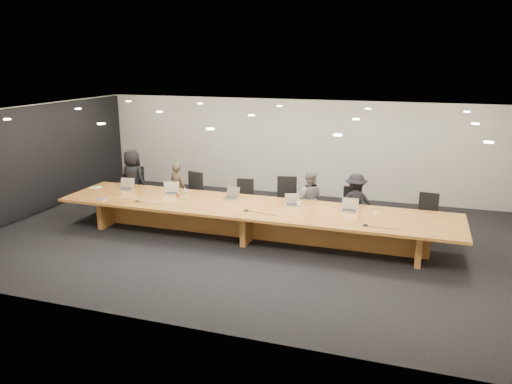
% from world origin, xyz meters
% --- Properties ---
extents(ground, '(12.00, 12.00, 0.00)m').
position_xyz_m(ground, '(0.00, 0.00, 0.00)').
color(ground, black).
rests_on(ground, ground).
extents(back_wall, '(12.00, 0.02, 2.80)m').
position_xyz_m(back_wall, '(0.00, 4.00, 1.40)').
color(back_wall, beige).
rests_on(back_wall, ground).
extents(left_wall_panel, '(0.08, 7.84, 2.74)m').
position_xyz_m(left_wall_panel, '(-5.94, 0.00, 1.37)').
color(left_wall_panel, black).
rests_on(left_wall_panel, ground).
extents(conference_table, '(9.00, 1.80, 0.75)m').
position_xyz_m(conference_table, '(0.00, 0.00, 0.52)').
color(conference_table, brown).
rests_on(conference_table, ground).
extents(chair_far_left, '(0.65, 0.65, 1.11)m').
position_xyz_m(chair_far_left, '(-3.85, 1.30, 0.55)').
color(chair_far_left, black).
rests_on(chair_far_left, ground).
extents(chair_left, '(0.68, 0.68, 1.09)m').
position_xyz_m(chair_left, '(-2.13, 1.27, 0.55)').
color(chair_left, black).
rests_on(chair_left, ground).
extents(chair_mid_left, '(0.60, 0.60, 1.02)m').
position_xyz_m(chair_mid_left, '(-0.63, 1.23, 0.51)').
color(chair_mid_left, black).
rests_on(chair_mid_left, ground).
extents(chair_mid_right, '(0.70, 0.70, 1.16)m').
position_xyz_m(chair_mid_right, '(0.46, 1.26, 0.58)').
color(chair_mid_right, black).
rests_on(chair_mid_right, ground).
extents(chair_right, '(0.60, 0.60, 1.03)m').
position_xyz_m(chair_right, '(2.06, 1.28, 0.52)').
color(chair_right, black).
rests_on(chair_right, ground).
extents(chair_far_right, '(0.59, 0.59, 1.03)m').
position_xyz_m(chair_far_right, '(3.73, 1.24, 0.52)').
color(chair_far_right, black).
rests_on(chair_far_right, ground).
extents(person_a, '(0.85, 0.62, 1.59)m').
position_xyz_m(person_a, '(-3.82, 1.25, 0.79)').
color(person_a, black).
rests_on(person_a, ground).
extents(person_b, '(0.55, 0.44, 1.32)m').
position_xyz_m(person_b, '(-2.49, 1.28, 0.66)').
color(person_b, '#3A301F').
rests_on(person_b, ground).
extents(person_c, '(0.72, 0.59, 1.39)m').
position_xyz_m(person_c, '(1.04, 1.20, 0.70)').
color(person_c, slate).
rests_on(person_c, ground).
extents(person_d, '(0.96, 0.66, 1.37)m').
position_xyz_m(person_d, '(2.13, 1.26, 0.69)').
color(person_d, black).
rests_on(person_d, ground).
extents(laptop_a, '(0.39, 0.31, 0.28)m').
position_xyz_m(laptop_a, '(-3.48, 0.37, 0.89)').
color(laptop_a, '#B7A98C').
rests_on(laptop_a, conference_table).
extents(laptop_b, '(0.43, 0.37, 0.29)m').
position_xyz_m(laptop_b, '(-2.20, 0.35, 0.89)').
color(laptop_b, beige).
rests_on(laptop_b, conference_table).
extents(laptop_c, '(0.41, 0.34, 0.28)m').
position_xyz_m(laptop_c, '(-0.69, 0.43, 0.89)').
color(laptop_c, tan).
rests_on(laptop_c, conference_table).
extents(laptop_d, '(0.39, 0.33, 0.26)m').
position_xyz_m(laptop_d, '(0.85, 0.34, 0.88)').
color(laptop_d, tan).
rests_on(laptop_d, conference_table).
extents(laptop_e, '(0.35, 0.26, 0.28)m').
position_xyz_m(laptop_e, '(2.12, 0.30, 0.89)').
color(laptop_e, '#BFAD92').
rests_on(laptop_e, conference_table).
extents(water_bottle, '(0.06, 0.06, 0.19)m').
position_xyz_m(water_bottle, '(-1.76, 0.24, 0.85)').
color(water_bottle, '#B1C1BC').
rests_on(water_bottle, conference_table).
extents(amber_mug, '(0.08, 0.08, 0.09)m').
position_xyz_m(amber_mug, '(-1.92, 0.18, 0.79)').
color(amber_mug, brown).
rests_on(amber_mug, conference_table).
extents(paper_cup_near, '(0.09, 0.09, 0.10)m').
position_xyz_m(paper_cup_near, '(1.00, 0.32, 0.80)').
color(paper_cup_near, silver).
rests_on(paper_cup_near, conference_table).
extents(paper_cup_far, '(0.09, 0.09, 0.09)m').
position_xyz_m(paper_cup_far, '(2.68, 0.15, 0.79)').
color(paper_cup_far, white).
rests_on(paper_cup_far, conference_table).
extents(notepad, '(0.25, 0.21, 0.01)m').
position_xyz_m(notepad, '(-4.32, 0.29, 0.76)').
color(notepad, white).
rests_on(notepad, conference_table).
extents(lime_gadget, '(0.17, 0.13, 0.02)m').
position_xyz_m(lime_gadget, '(-4.33, 0.28, 0.78)').
color(lime_gadget, green).
rests_on(lime_gadget, notepad).
extents(av_box, '(0.25, 0.20, 0.03)m').
position_xyz_m(av_box, '(-3.50, -0.62, 0.77)').
color(av_box, silver).
rests_on(av_box, conference_table).
extents(mic_left, '(0.12, 0.12, 0.03)m').
position_xyz_m(mic_left, '(-2.62, -0.48, 0.76)').
color(mic_left, black).
rests_on(mic_left, conference_table).
extents(mic_center, '(0.15, 0.15, 0.03)m').
position_xyz_m(mic_center, '(0.01, -0.38, 0.77)').
color(mic_center, black).
rests_on(mic_center, conference_table).
extents(mic_right, '(0.16, 0.16, 0.03)m').
position_xyz_m(mic_right, '(2.56, -0.55, 0.77)').
color(mic_right, black).
rests_on(mic_right, conference_table).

